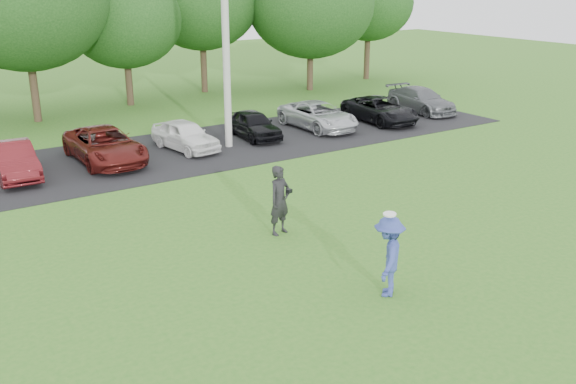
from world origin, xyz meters
The scene contains 7 objects.
ground centered at (0.00, 0.00, 0.00)m, with size 100.00×100.00×0.00m, color #306C1E.
parking_lot centered at (0.00, 13.00, 0.01)m, with size 32.00×6.50×0.03m, color black.
utility_pole centered at (3.19, 12.59, 5.22)m, with size 0.28×0.28×10.45m, color #AAAAA5.
frisbee_player centered at (0.13, -0.15, 0.88)m, with size 1.28×1.26×1.92m.
camera_bystander centered at (0.05, 3.97, 0.93)m, with size 0.77×0.61×1.86m.
parked_cars centered at (1.23, 13.02, 0.61)m, with size 30.55×4.78×1.25m.
tree_row centered at (1.51, 22.76, 4.91)m, with size 42.39×9.85×8.64m.
Camera 1 is at (-8.44, -9.28, 6.53)m, focal length 40.00 mm.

